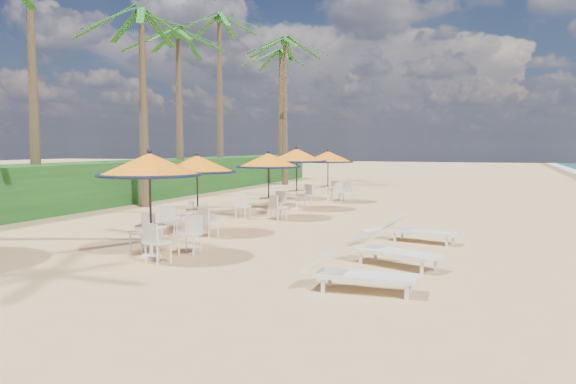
% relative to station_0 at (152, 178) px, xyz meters
% --- Properties ---
extents(ground, '(160.00, 160.00, 0.00)m').
position_rel_station_0_xyz_m(ground, '(4.65, -0.08, -1.78)').
color(ground, tan).
rests_on(ground, ground).
extents(scrub_hedge, '(3.00, 40.00, 1.80)m').
position_rel_station_0_xyz_m(scrub_hedge, '(-8.85, 10.92, -0.88)').
color(scrub_hedge, '#194716').
rests_on(scrub_hedge, ground).
extents(station_0, '(2.33, 2.33, 2.43)m').
position_rel_station_0_xyz_m(station_0, '(0.00, 0.00, 0.00)').
color(station_0, black).
rests_on(station_0, ground).
extents(station_1, '(2.22, 2.22, 2.32)m').
position_rel_station_0_xyz_m(station_1, '(-0.84, 3.35, -0.08)').
color(station_1, black).
rests_on(station_1, ground).
extents(station_2, '(2.25, 2.25, 2.35)m').
position_rel_station_0_xyz_m(station_2, '(-0.23, 7.22, -0.06)').
color(station_2, black).
rests_on(station_2, ground).
extents(station_3, '(2.39, 2.48, 2.49)m').
position_rel_station_0_xyz_m(station_3, '(-0.32, 10.23, 0.12)').
color(station_3, black).
rests_on(station_3, ground).
extents(station_4, '(2.26, 2.36, 2.36)m').
position_rel_station_0_xyz_m(station_4, '(0.06, 13.63, -0.05)').
color(station_4, black).
rests_on(station_4, ground).
extents(lounger_near, '(2.01, 0.73, 0.71)m').
position_rel_station_0_xyz_m(lounger_near, '(4.99, -1.36, -1.45)').
color(lounger_near, white).
rests_on(lounger_near, ground).
extents(lounger_mid, '(2.16, 1.42, 0.74)m').
position_rel_station_0_xyz_m(lounger_mid, '(5.13, 0.94, -1.43)').
color(lounger_mid, white).
rests_on(lounger_mid, ground).
extents(lounger_far, '(2.02, 1.03, 0.69)m').
position_rel_station_0_xyz_m(lounger_far, '(5.25, 4.07, -1.45)').
color(lounger_far, white).
rests_on(lounger_far, ground).
extents(palm_3, '(5.00, 5.00, 7.94)m').
position_rel_station_0_xyz_m(palm_3, '(-6.36, 8.73, 5.43)').
color(palm_3, brown).
rests_on(palm_3, ground).
extents(palm_4, '(5.00, 5.00, 8.33)m').
position_rel_station_0_xyz_m(palm_4, '(-7.92, 13.95, 5.81)').
color(palm_4, brown).
rests_on(palm_4, ground).
extents(palm_5, '(5.00, 5.00, 10.28)m').
position_rel_station_0_xyz_m(palm_5, '(-8.60, 19.61, 7.63)').
color(palm_5, brown).
rests_on(palm_5, ground).
extents(palm_6, '(5.00, 5.00, 9.35)m').
position_rel_station_0_xyz_m(palm_6, '(-5.76, 23.03, 6.76)').
color(palm_6, brown).
rests_on(palm_6, ground).
extents(palm_7, '(5.00, 5.00, 9.26)m').
position_rel_station_0_xyz_m(palm_7, '(-7.52, 26.77, 6.68)').
color(palm_7, brown).
rests_on(palm_7, ground).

